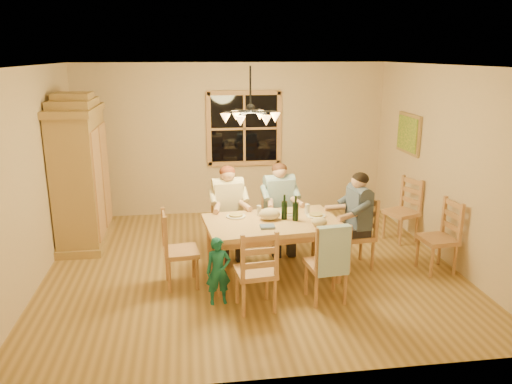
{
  "coord_description": "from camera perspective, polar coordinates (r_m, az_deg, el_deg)",
  "views": [
    {
      "loc": [
        -0.81,
        -6.35,
        2.85
      ],
      "look_at": [
        0.09,
        0.1,
        1.03
      ],
      "focal_mm": 35.0,
      "sensor_mm": 36.0,
      "label": 1
    }
  ],
  "objects": [
    {
      "name": "floor",
      "position": [
        7.01,
        -0.58,
        -8.41
      ],
      "size": [
        5.5,
        5.5,
        0.0
      ],
      "primitive_type": "plane",
      "color": "olive",
      "rests_on": "ground"
    },
    {
      "name": "wine_bottle_b",
      "position": [
        6.44,
        4.54,
        -1.86
      ],
      "size": [
        0.08,
        0.08,
        0.33
      ],
      "primitive_type": "cylinder",
      "color": "black",
      "rests_on": "dining_table"
    },
    {
      "name": "chandelier",
      "position": [
        6.45,
        -0.63,
        8.7
      ],
      "size": [
        0.77,
        0.68,
        0.71
      ],
      "color": "black",
      "rests_on": "ceiling"
    },
    {
      "name": "painting",
      "position": [
        8.42,
        17.03,
        6.38
      ],
      "size": [
        0.06,
        0.78,
        0.64
      ],
      "color": "#A58047",
      "rests_on": "wall_right"
    },
    {
      "name": "plate_woman",
      "position": [
        6.61,
        -2.31,
        -2.79
      ],
      "size": [
        0.26,
        0.26,
        0.02
      ],
      "primitive_type": "cylinder",
      "color": "white",
      "rests_on": "dining_table"
    },
    {
      "name": "wine_bottle_a",
      "position": [
        6.48,
        3.26,
        -1.73
      ],
      "size": [
        0.08,
        0.08,
        0.33
      ],
      "primitive_type": "cylinder",
      "color": "black",
      "rests_on": "dining_table"
    },
    {
      "name": "towel",
      "position": [
        5.73,
        8.81,
        -6.67
      ],
      "size": [
        0.39,
        0.14,
        0.58
      ],
      "primitive_type": "cube",
      "rotation": [
        0.0,
        0.0,
        0.11
      ],
      "color": "#A9D1E5",
      "rests_on": "chair_near_right"
    },
    {
      "name": "window",
      "position": [
        8.97,
        -1.36,
        7.26
      ],
      "size": [
        1.3,
        0.06,
        1.3
      ],
      "color": "black",
      "rests_on": "wall_back"
    },
    {
      "name": "wine_glass_b",
      "position": [
        6.73,
        5.87,
        -1.96
      ],
      "size": [
        0.06,
        0.06,
        0.14
      ],
      "primitive_type": "cylinder",
      "color": "silver",
      "rests_on": "dining_table"
    },
    {
      "name": "cloth_bundle",
      "position": [
        6.48,
        1.58,
        -2.52
      ],
      "size": [
        0.28,
        0.22,
        0.15
      ],
      "primitive_type": "ellipsoid",
      "color": "tan",
      "rests_on": "dining_table"
    },
    {
      "name": "chair_end_right",
      "position": [
        7.01,
        11.3,
        -6.03
      ],
      "size": [
        0.46,
        0.48,
        0.99
      ],
      "rotation": [
        0.0,
        0.0,
        1.68
      ],
      "color": "tan",
      "rests_on": "floor"
    },
    {
      "name": "napkin",
      "position": [
        6.2,
        1.3,
        -3.97
      ],
      "size": [
        0.19,
        0.16,
        0.03
      ],
      "primitive_type": "cube",
      "rotation": [
        0.0,
        0.0,
        0.11
      ],
      "color": "#546B9A",
      "rests_on": "dining_table"
    },
    {
      "name": "armoire",
      "position": [
        7.97,
        -19.36,
        1.69
      ],
      "size": [
        0.66,
        1.4,
        2.3
      ],
      "color": "#A58047",
      "rests_on": "floor"
    },
    {
      "name": "wall_back",
      "position": [
        9.01,
        -2.65,
        6.0
      ],
      "size": [
        5.5,
        0.02,
        2.7
      ],
      "primitive_type": "cube",
      "color": "beige",
      "rests_on": "floor"
    },
    {
      "name": "adult_slate_man",
      "position": [
        6.84,
        11.54,
        -1.84
      ],
      "size": [
        0.46,
        0.42,
        0.87
      ],
      "rotation": [
        0.0,
        0.0,
        1.68
      ],
      "color": "#43506C",
      "rests_on": "floor"
    },
    {
      "name": "chair_far_left",
      "position": [
        7.25,
        -3.16,
        -5.0
      ],
      "size": [
        0.48,
        0.46,
        0.99
      ],
      "rotation": [
        0.0,
        0.0,
        3.25
      ],
      "color": "tan",
      "rests_on": "floor"
    },
    {
      "name": "ceiling",
      "position": [
        6.4,
        -0.65,
        14.24
      ],
      "size": [
        5.5,
        5.0,
        0.02
      ],
      "primitive_type": "cube",
      "color": "white",
      "rests_on": "wall_back"
    },
    {
      "name": "plate_slate",
      "position": [
        6.67,
        6.86,
        -2.72
      ],
      "size": [
        0.26,
        0.26,
        0.02
      ],
      "primitive_type": "cylinder",
      "color": "white",
      "rests_on": "dining_table"
    },
    {
      "name": "chair_far_right",
      "position": [
        7.42,
        2.63,
        -4.5
      ],
      "size": [
        0.48,
        0.46,
        0.99
      ],
      "rotation": [
        0.0,
        0.0,
        3.25
      ],
      "color": "tan",
      "rests_on": "floor"
    },
    {
      "name": "wine_glass_a",
      "position": [
        6.64,
        0.35,
        -2.13
      ],
      "size": [
        0.06,
        0.06,
        0.14
      ],
      "primitive_type": "cylinder",
      "color": "silver",
      "rests_on": "dining_table"
    },
    {
      "name": "child",
      "position": [
        5.88,
        -4.32,
        -9.01
      ],
      "size": [
        0.32,
        0.23,
        0.81
      ],
      "primitive_type": "imported",
      "rotation": [
        0.0,
        0.0,
        0.11
      ],
      "color": "#176A63",
      "rests_on": "floor"
    },
    {
      "name": "dining_table",
      "position": [
        6.49,
        1.89,
        -4.19
      ],
      "size": [
        1.81,
        1.22,
        0.76
      ],
      "rotation": [
        0.0,
        0.0,
        0.11
      ],
      "color": "tan",
      "rests_on": "floor"
    },
    {
      "name": "adult_plaid_man",
      "position": [
        7.26,
        2.68,
        -0.5
      ],
      "size": [
        0.42,
        0.46,
        0.87
      ],
      "rotation": [
        0.0,
        0.0,
        3.25
      ],
      "color": "teal",
      "rests_on": "floor"
    },
    {
      "name": "chair_spare_front",
      "position": [
        7.16,
        19.92,
        -6.23
      ],
      "size": [
        0.46,
        0.47,
        0.99
      ],
      "rotation": [
        0.0,
        0.0,
        1.66
      ],
      "color": "tan",
      "rests_on": "floor"
    },
    {
      "name": "adult_woman",
      "position": [
        7.08,
        -3.22,
        -0.92
      ],
      "size": [
        0.42,
        0.46,
        0.87
      ],
      "rotation": [
        0.0,
        0.0,
        3.25
      ],
      "color": "beige",
      "rests_on": "floor"
    },
    {
      "name": "plate_plaid",
      "position": [
        6.75,
        3.81,
        -2.41
      ],
      "size": [
        0.26,
        0.26,
        0.02
      ],
      "primitive_type": "cylinder",
      "color": "white",
      "rests_on": "dining_table"
    },
    {
      "name": "chair_near_left",
      "position": [
        5.8,
        -0.05,
        -10.47
      ],
      "size": [
        0.48,
        0.46,
        0.99
      ],
      "rotation": [
        0.0,
        0.0,
        0.11
      ],
      "color": "tan",
      "rests_on": "floor"
    },
    {
      "name": "wall_left",
      "position": [
        6.81,
        -24.25,
        1.46
      ],
      "size": [
        0.02,
        5.0,
        2.7
      ],
      "primitive_type": "cube",
      "color": "beige",
      "rests_on": "floor"
    },
    {
      "name": "wall_right",
      "position": [
        7.43,
        20.94,
        2.91
      ],
      "size": [
        0.02,
        5.0,
        2.7
      ],
      "primitive_type": "cube",
      "color": "beige",
      "rests_on": "floor"
    },
    {
      "name": "chair_near_right",
      "position": [
        6.05,
        7.96,
        -9.5
      ],
      "size": [
        0.48,
        0.46,
        0.99
      ],
      "rotation": [
        0.0,
        0.0,
        0.11
      ],
      "color": "tan",
      "rests_on": "floor"
    },
    {
      "name": "chair_spare_back",
      "position": [
        8.14,
        16.18,
        -3.28
      ],
      "size": [
        0.55,
        0.56,
        0.99
      ],
      "rotation": [
        0.0,
        0.0,
        1.95
      ],
      "color": "tan",
      "rests_on": "floor"
    },
    {
      "name": "chair_end_left",
      "position": [
        6.41,
        -8.51,
        -8.0
      ],
      "size": [
        0.46,
        0.48,
        0.99
      ],
      "rotation": [
        0.0,
        0.0,
        -1.46
      ],
      "color": "tan",
      "rests_on": "floor"
    },
    {
      "name": "cap",
      "position": [
        6.3,
        7.25,
        -3.39
      ],
      "size": [
        0.2,
        0.2,
        0.11
      ],
      "primitive_type": "ellipsoid",
      "color": "tan",
      "rests_on": "dining_table"
    }
  ]
}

